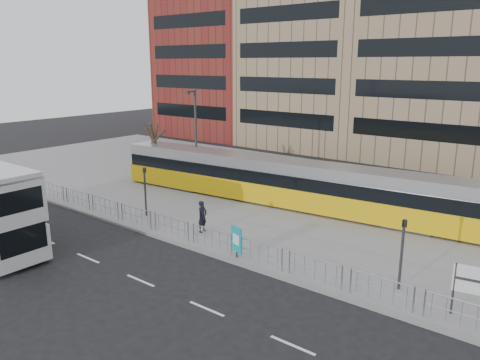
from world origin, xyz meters
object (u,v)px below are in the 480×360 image
Objects in this scene: station_sign at (479,284)px; ad_panel at (236,240)px; pedestrian at (202,217)px; traffic_light_east at (402,245)px; traffic_light_west at (145,185)px; bare_tree at (153,120)px; tram at (283,182)px; lamp_post_west at (195,134)px.

station_sign is 1.30× the size of ad_panel.
traffic_light_east is at bearing -94.43° from pedestrian.
traffic_light_west is 0.43× the size of bare_tree.
pedestrian is at bearing -30.08° from bare_tree.
pedestrian is at bearing -100.19° from tram.
ad_panel is 14.63m from lamp_post_west.
pedestrian is at bearing 173.78° from ad_panel.
station_sign is at bearing 23.20° from ad_panel.
bare_tree is at bearing 132.45° from traffic_light_west.
tram is 8.47× the size of traffic_light_east.
tram is 14.46× the size of pedestrian.
lamp_post_west is (-7.36, 7.27, 3.20)m from pedestrian.
tram is at bearing -9.43° from pedestrian.
station_sign is (13.75, -7.93, -0.11)m from tram.
traffic_light_east is (-3.10, 0.63, 0.54)m from station_sign.
lamp_post_west is at bearing 158.71° from ad_panel.
ad_panel is 0.22× the size of bare_tree.
tram is 12.92m from traffic_light_east.
station_sign is 1.14× the size of pedestrian.
station_sign is at bearing 5.21° from traffic_light_east.
pedestrian is 4.88m from traffic_light_west.
pedestrian reaches higher than ad_panel.
station_sign is 0.67× the size of traffic_light_west.
traffic_light_east reaches higher than tram.
tram is 3.66× the size of bare_tree.
traffic_light_west reaches higher than pedestrian.
ad_panel is at bearing -76.01° from tram.
tram is 12.66× the size of station_sign.
traffic_light_west is at bearing -163.03° from traffic_light_east.
tram reaches higher than station_sign.
lamp_post_west is at bearing 175.12° from tram.
ad_panel is (3.17, -9.00, -0.61)m from tram.
ad_panel is 8.76m from traffic_light_west.
pedestrian is 0.59× the size of traffic_light_west.
lamp_post_west reaches higher than station_sign.
bare_tree reaches higher than pedestrian.
traffic_light_west is (-5.37, -7.40, 0.43)m from tram.
bare_tree is (-25.59, 7.08, 3.46)m from station_sign.
lamp_post_west reaches higher than pedestrian.
station_sign is 0.28× the size of lamp_post_west.
tram is 7.40m from pedestrian.
lamp_post_west is (-18.63, 7.22, 2.13)m from traffic_light_east.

